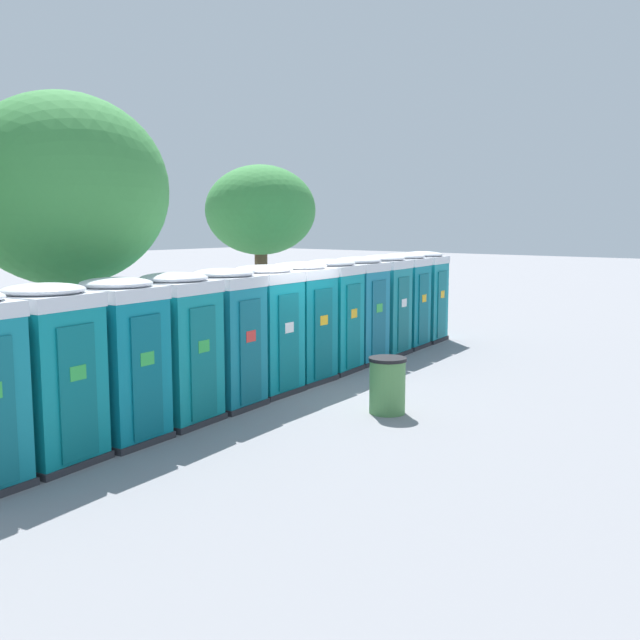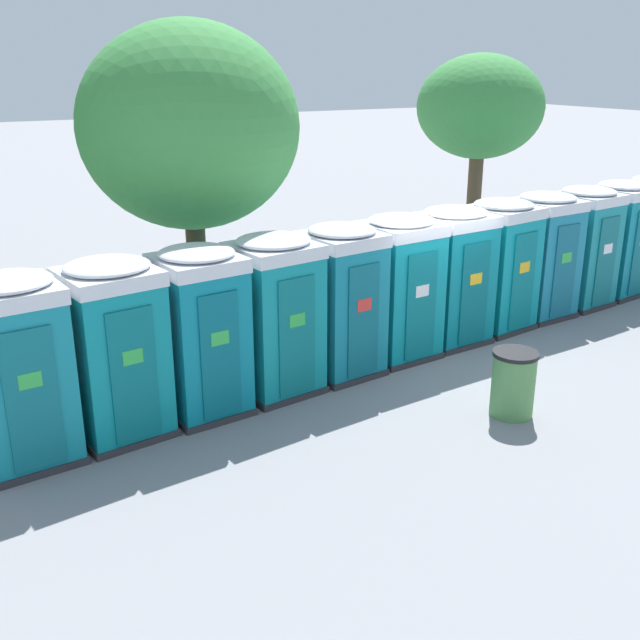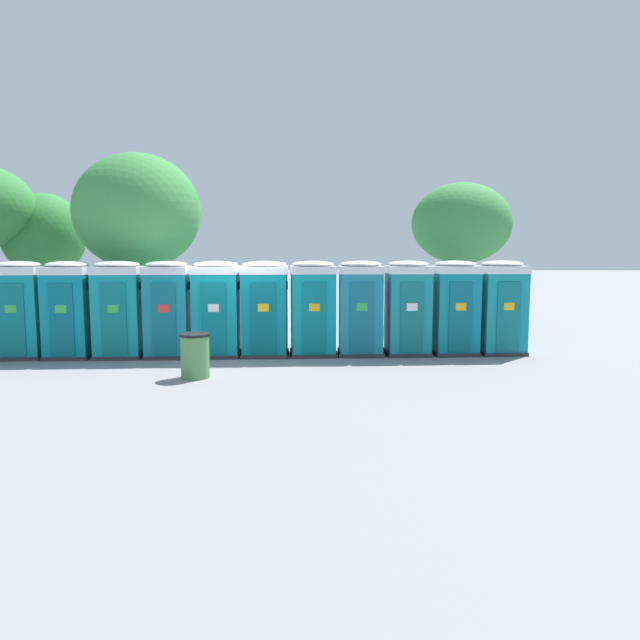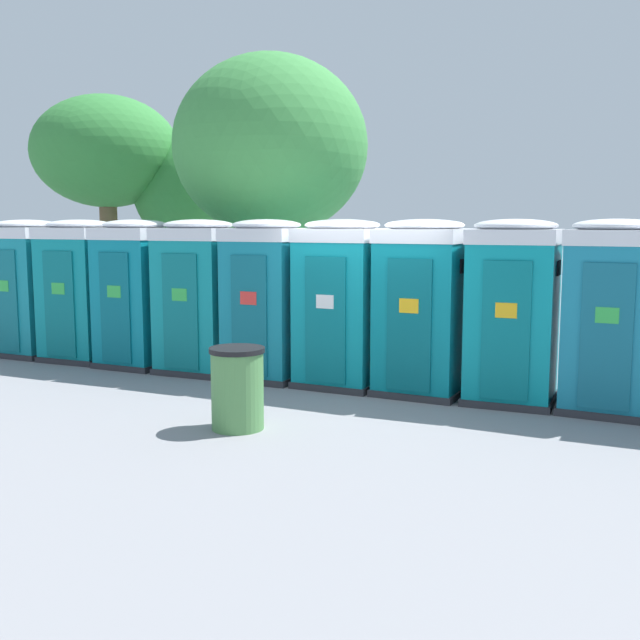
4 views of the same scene
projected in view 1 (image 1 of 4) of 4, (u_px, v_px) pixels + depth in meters
The scene contains 15 objects.
ground_plane at pixel (285, 387), 15.40m from camera, with size 120.00×120.00×0.00m, color gray.
portapotty_1 at pixel (48, 374), 10.38m from camera, with size 1.40×1.38×2.54m.
portapotty_2 at pixel (119, 359), 11.44m from camera, with size 1.29×1.33×2.54m.
portapotty_3 at pixel (176, 347), 12.53m from camera, with size 1.40×1.37×2.54m.
portapotty_4 at pixel (225, 337), 13.61m from camera, with size 1.31×1.34×2.54m.
portapotty_5 at pixel (265, 329), 14.70m from camera, with size 1.34×1.31×2.54m.
portapotty_6 at pixel (300, 321), 15.78m from camera, with size 1.33×1.30×2.54m.
portapotty_7 at pixel (331, 315), 16.88m from camera, with size 1.37×1.37×2.54m.
portapotty_8 at pixel (358, 309), 17.96m from camera, with size 1.28×1.29×2.54m.
portapotty_9 at pixel (383, 304), 19.03m from camera, with size 1.30×1.33×2.54m.
portapotty_10 at pixel (404, 300), 20.13m from camera, with size 1.35×1.36×2.54m.
portapotty_11 at pixel (423, 296), 21.21m from camera, with size 1.37×1.37×2.54m.
street_tree_1 at pixel (261, 211), 24.47m from camera, with size 3.61×3.61×5.21m.
street_tree_2 at pixel (64, 191), 13.49m from camera, with size 3.75×3.75×5.68m.
trash_can at pixel (387, 385), 13.21m from camera, with size 0.67×0.67×1.00m.
Camera 1 is at (-11.35, -9.96, 3.38)m, focal length 42.00 mm.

